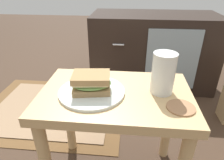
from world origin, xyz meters
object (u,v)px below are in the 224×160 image
at_px(tv_cabinet, 152,51).
at_px(coaster, 181,107).
at_px(beer_glass, 163,74).
at_px(plate, 92,92).
at_px(sandwich_front, 91,82).

distance_m(tv_cabinet, coaster, 1.04).
bearing_deg(tv_cabinet, beer_glass, -93.71).
bearing_deg(beer_glass, plate, -172.44).
xyz_separation_m(sandwich_front, beer_glass, (0.25, 0.03, 0.03)).
height_order(tv_cabinet, coaster, tv_cabinet).
relative_size(tv_cabinet, sandwich_front, 6.15).
bearing_deg(coaster, plate, 167.87).
bearing_deg(beer_glass, sandwich_front, -172.44).
distance_m(tv_cabinet, sandwich_front, 1.03).
relative_size(tv_cabinet, beer_glass, 6.40).
height_order(beer_glass, coaster, beer_glass).
relative_size(plate, coaster, 2.60).
relative_size(plate, sandwich_front, 1.55).
xyz_separation_m(tv_cabinet, beer_glass, (-0.06, -0.93, 0.24)).
bearing_deg(tv_cabinet, plate, -108.05).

